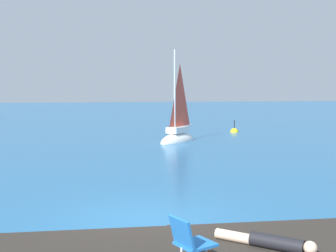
{
  "coord_description": "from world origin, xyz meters",
  "views": [
    {
      "loc": [
        -0.96,
        -10.47,
        3.23
      ],
      "look_at": [
        2.25,
        11.72,
        1.23
      ],
      "focal_mm": 48.16,
      "sensor_mm": 36.0,
      "label": 1
    }
  ],
  "objects_px": {
    "sailboat_near": "(178,136)",
    "marker_buoy": "(234,132)",
    "person_sunbather": "(269,242)",
    "beach_chair": "(189,239)"
  },
  "relations": [
    {
      "from": "sailboat_near",
      "to": "person_sunbather",
      "type": "height_order",
      "value": "sailboat_near"
    },
    {
      "from": "sailboat_near",
      "to": "person_sunbather",
      "type": "bearing_deg",
      "value": 38.55
    },
    {
      "from": "sailboat_near",
      "to": "beach_chair",
      "type": "relative_size",
      "value": 7.27
    },
    {
      "from": "beach_chair",
      "to": "person_sunbather",
      "type": "bearing_deg",
      "value": -3.19
    },
    {
      "from": "beach_chair",
      "to": "marker_buoy",
      "type": "xyz_separation_m",
      "value": [
        7.84,
        23.97,
        -0.95
      ]
    },
    {
      "from": "person_sunbather",
      "to": "beach_chair",
      "type": "xyz_separation_m",
      "value": [
        -1.48,
        -0.62,
        0.33
      ]
    },
    {
      "from": "person_sunbather",
      "to": "beach_chair",
      "type": "distance_m",
      "value": 1.64
    },
    {
      "from": "sailboat_near",
      "to": "beach_chair",
      "type": "xyz_separation_m",
      "value": [
        -3.03,
        -19.23,
        0.64
      ]
    },
    {
      "from": "marker_buoy",
      "to": "person_sunbather",
      "type": "bearing_deg",
      "value": -105.24
    },
    {
      "from": "sailboat_near",
      "to": "marker_buoy",
      "type": "relative_size",
      "value": 5.14
    }
  ]
}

